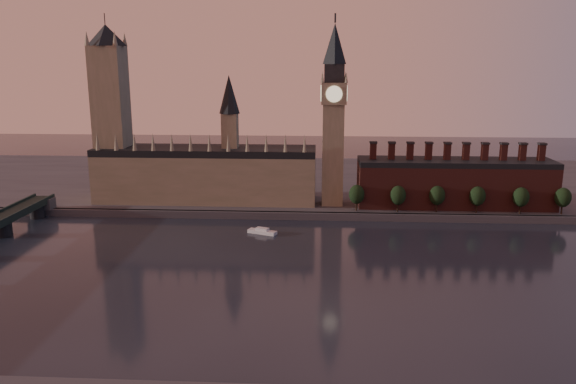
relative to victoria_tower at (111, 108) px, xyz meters
name	(u,v)px	position (x,y,z in m)	size (l,w,h in m)	color
ground	(312,281)	(120.00, -115.00, -59.09)	(900.00, 900.00, 0.00)	black
north_bank	(316,183)	(120.00, 63.04, -57.09)	(900.00, 182.00, 4.00)	#4D4C52
palace_of_westminster	(207,171)	(55.59, -0.09, -37.46)	(130.00, 30.30, 74.00)	gray
victoria_tower	(111,108)	(0.00, 0.00, 0.00)	(24.00, 24.00, 108.00)	gray
big_ben	(333,113)	(130.00, -5.00, -2.26)	(15.00, 15.00, 107.00)	gray
chimney_block	(454,182)	(200.00, -5.00, -41.27)	(110.00, 25.00, 37.00)	#5B2723
embankment_tree_0	(357,194)	(143.30, -19.86, -45.62)	(8.60, 8.60, 14.88)	black
embankment_tree_1	(398,195)	(165.97, -20.95, -45.62)	(8.60, 8.60, 14.88)	black
embankment_tree_2	(437,195)	(187.47, -19.93, -45.62)	(8.60, 8.60, 14.88)	black
embankment_tree_3	(478,196)	(209.23, -20.33, -45.62)	(8.60, 8.60, 14.88)	black
embankment_tree_4	(521,197)	(232.29, -21.24, -45.62)	(8.60, 8.60, 14.88)	black
embankment_tree_5	(563,198)	(254.70, -20.98, -45.62)	(8.60, 8.60, 14.88)	black
river_boat	(262,231)	(93.80, -52.43, -57.94)	(15.52, 9.57, 3.00)	silver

